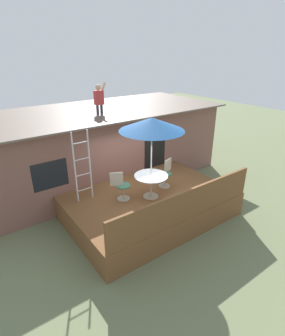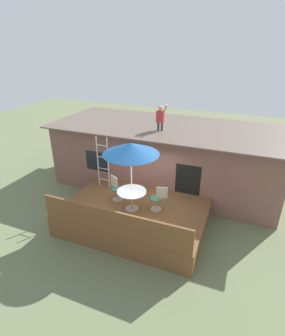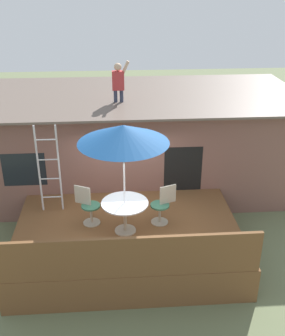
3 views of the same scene
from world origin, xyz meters
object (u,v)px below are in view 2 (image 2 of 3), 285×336
at_px(step_ladder, 103,163).
at_px(patio_umbrella, 131,149).
at_px(person_figure, 161,116).
at_px(patio_chair_right, 158,198).
at_px(patio_chair_left, 116,188).
at_px(patio_table, 132,195).

bearing_deg(step_ladder, patio_umbrella, -31.46).
height_order(step_ladder, person_figure, person_figure).
xyz_separation_m(person_figure, patio_chair_right, (0.90, -2.77, -2.25)).
relative_size(patio_chair_left, patio_chair_right, 1.00).
height_order(patio_chair_left, patio_chair_right, same).
bearing_deg(patio_chair_left, patio_chair_right, 23.53).
distance_m(patio_chair_left, patio_chair_right, 1.72).
relative_size(person_figure, patio_chair_right, 1.21).
height_order(patio_umbrella, person_figure, person_figure).
bearing_deg(patio_table, step_ladder, 148.54).
distance_m(patio_table, person_figure, 3.76).
bearing_deg(patio_chair_left, patio_table, 0.00).
distance_m(patio_umbrella, person_figure, 3.12).
height_order(person_figure, patio_chair_left, person_figure).
distance_m(patio_table, step_ladder, 2.11).
bearing_deg(patio_umbrella, patio_table, 104.04).
xyz_separation_m(patio_table, patio_chair_right, (0.88, 0.33, -0.13)).
xyz_separation_m(step_ladder, patio_chair_right, (2.63, -0.74, -0.64)).
bearing_deg(patio_chair_right, patio_chair_left, -23.41).
bearing_deg(patio_chair_right, patio_table, 0.00).
height_order(patio_umbrella, patio_chair_right, patio_umbrella).
height_order(patio_table, patio_umbrella, patio_umbrella).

